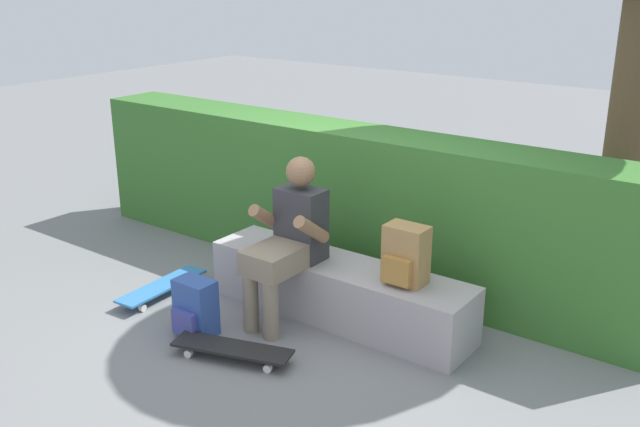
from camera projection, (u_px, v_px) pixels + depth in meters
name	position (u px, v px, depth m)	size (l,w,h in m)	color
ground_plane	(316.00, 331.00, 4.97)	(24.00, 24.00, 0.00)	slate
bench_main	(338.00, 290.00, 5.11)	(2.03, 0.48, 0.42)	#A09A9D
person_skater	(289.00, 237.00, 4.97)	(0.49, 0.62, 1.17)	#333338
skateboard_near_person	(232.00, 349.00, 4.59)	(0.82, 0.43, 0.09)	black
skateboard_beside_bench	(162.00, 286.00, 5.49)	(0.25, 0.81, 0.09)	teal
backpack_on_bench	(405.00, 256.00, 4.67)	(0.28, 0.23, 0.40)	#A37A47
backpack_on_ground	(195.00, 308.00, 4.88)	(0.28, 0.23, 0.40)	#2D4C99
hedge_row	(343.00, 199.00, 5.84)	(5.16, 0.54, 1.21)	#366D2B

